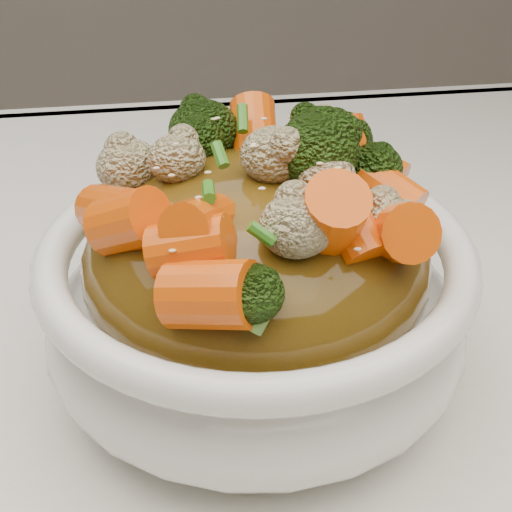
{
  "coord_description": "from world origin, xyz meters",
  "views": [
    {
      "loc": [
        0.01,
        -0.3,
        1.04
      ],
      "look_at": [
        0.05,
        0.02,
        0.82
      ],
      "focal_mm": 55.0,
      "sensor_mm": 36.0,
      "label": 1
    }
  ],
  "objects": [
    {
      "name": "scallions",
      "position": [
        0.05,
        0.02,
        0.89
      ],
      "size": [
        0.14,
        0.14,
        0.02
      ],
      "primitive_type": null,
      "rotation": [
        0.0,
        0.0,
        -0.13
      ],
      "color": "#2E711A",
      "rests_on": "sauce_base"
    },
    {
      "name": "sauce_base",
      "position": [
        0.05,
        0.02,
        0.82
      ],
      "size": [
        0.19,
        0.19,
        0.09
      ],
      "primitive_type": "ellipsoid",
      "rotation": [
        0.0,
        0.0,
        -0.13
      ],
      "color": "#4D350D",
      "rests_on": "bowl"
    },
    {
      "name": "carrots",
      "position": [
        0.05,
        0.02,
        0.88
      ],
      "size": [
        0.19,
        0.19,
        0.05
      ],
      "primitive_type": null,
      "rotation": [
        0.0,
        0.0,
        -0.13
      ],
      "color": "#E35107",
      "rests_on": "sauce_base"
    },
    {
      "name": "broccoli",
      "position": [
        0.05,
        0.02,
        0.88
      ],
      "size": [
        0.19,
        0.19,
        0.04
      ],
      "primitive_type": null,
      "rotation": [
        0.0,
        0.0,
        -0.13
      ],
      "color": "black",
      "rests_on": "sauce_base"
    },
    {
      "name": "sesame_seeds",
      "position": [
        0.05,
        0.02,
        0.89
      ],
      "size": [
        0.17,
        0.17,
        0.01
      ],
      "primitive_type": null,
      "rotation": [
        0.0,
        0.0,
        -0.13
      ],
      "color": "beige",
      "rests_on": "sauce_base"
    },
    {
      "name": "tablecloth",
      "position": [
        0.0,
        0.0,
        0.73
      ],
      "size": [
        1.2,
        0.8,
        0.04
      ],
      "primitive_type": "cube",
      "color": "silver",
      "rests_on": "dining_table"
    },
    {
      "name": "bowl",
      "position": [
        0.05,
        0.02,
        0.79
      ],
      "size": [
        0.24,
        0.24,
        0.08
      ],
      "primitive_type": null,
      "rotation": [
        0.0,
        0.0,
        -0.13
      ],
      "color": "white",
      "rests_on": "tablecloth"
    },
    {
      "name": "cauliflower",
      "position": [
        0.05,
        0.02,
        0.88
      ],
      "size": [
        0.19,
        0.19,
        0.04
      ],
      "primitive_type": null,
      "rotation": [
        0.0,
        0.0,
        -0.13
      ],
      "color": "tan",
      "rests_on": "sauce_base"
    }
  ]
}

